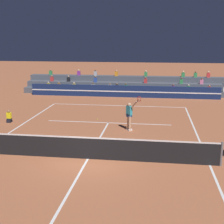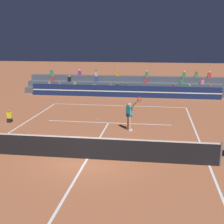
% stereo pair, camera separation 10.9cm
% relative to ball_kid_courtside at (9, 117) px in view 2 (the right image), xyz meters
% --- Properties ---
extents(ground_plane, '(120.00, 120.00, 0.00)m').
position_rel_ball_kid_courtside_xyz_m(ground_plane, '(6.57, -5.65, -0.33)').
color(ground_plane, '#AD603D').
extents(court_lines, '(11.10, 23.90, 0.01)m').
position_rel_ball_kid_courtside_xyz_m(court_lines, '(6.57, -5.65, -0.33)').
color(court_lines, white).
rests_on(court_lines, ground).
extents(tennis_net, '(12.00, 0.10, 1.10)m').
position_rel_ball_kid_courtside_xyz_m(tennis_net, '(6.57, -5.65, 0.21)').
color(tennis_net, slate).
rests_on(tennis_net, ground).
extents(sponsor_banner_wall, '(18.00, 0.26, 1.10)m').
position_rel_ball_kid_courtside_xyz_m(sponsor_banner_wall, '(6.57, 10.20, 0.22)').
color(sponsor_banner_wall, navy).
rests_on(sponsor_banner_wall, ground).
extents(bleacher_stand, '(20.56, 2.85, 2.28)m').
position_rel_ball_kid_courtside_xyz_m(bleacher_stand, '(6.58, 12.74, 0.32)').
color(bleacher_stand, '#4C515B').
rests_on(bleacher_stand, ground).
extents(ball_kid_courtside, '(0.30, 0.36, 0.84)m').
position_rel_ball_kid_courtside_xyz_m(ball_kid_courtside, '(0.00, 0.00, 0.00)').
color(ball_kid_courtside, black).
rests_on(ball_kid_courtside, ground).
extents(tennis_player, '(1.00, 0.99, 2.30)m').
position_rel_ball_kid_courtside_xyz_m(tennis_player, '(8.10, -0.78, 0.65)').
color(tennis_player, tan).
rests_on(tennis_player, ground).
extents(tennis_ball, '(0.07, 0.07, 0.07)m').
position_rel_ball_kid_courtside_xyz_m(tennis_ball, '(5.72, 1.46, -0.30)').
color(tennis_ball, '#C6DB33').
rests_on(tennis_ball, ground).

